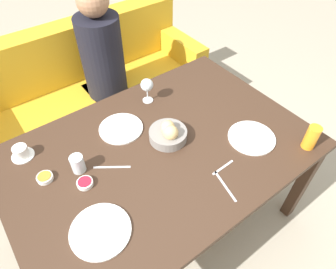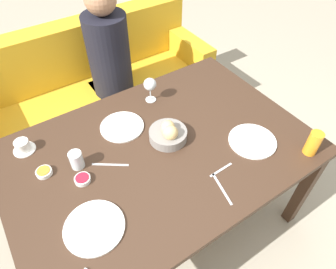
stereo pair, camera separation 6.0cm
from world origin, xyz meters
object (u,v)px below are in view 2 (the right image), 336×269
(bread_basket, at_px, (168,133))
(jam_bowl_honey, at_px, (44,172))
(fork_silver, at_px, (110,165))
(spoon_coffee, at_px, (221,170))
(plate_far_center, at_px, (122,127))
(couch, at_px, (97,95))
(juice_glass, at_px, (313,143))
(coffee_cup, at_px, (23,146))
(plate_near_right, at_px, (252,141))
(plate_near_left, at_px, (94,227))
(water_tumbler, at_px, (76,160))
(knife_silver, at_px, (222,189))
(wine_glass, at_px, (150,85))
(jam_bowl_berry, at_px, (83,179))
(seated_person, at_px, (113,77))

(bread_basket, distance_m, jam_bowl_honey, 0.64)
(fork_silver, distance_m, spoon_coffee, 0.55)
(plate_far_center, bearing_deg, bread_basket, -52.81)
(couch, xyz_separation_m, fork_silver, (-0.33, -1.08, 0.42))
(juice_glass, xyz_separation_m, spoon_coffee, (-0.45, 0.16, -0.07))
(plate_far_center, relative_size, coffee_cup, 2.15)
(bread_basket, distance_m, juice_glass, 0.73)
(plate_near_right, xyz_separation_m, plate_far_center, (-0.53, 0.48, 0.00))
(plate_near_left, relative_size, water_tumbler, 2.77)
(coffee_cup, distance_m, jam_bowl_honey, 0.21)
(plate_near_left, height_order, plate_far_center, same)
(plate_far_center, bearing_deg, jam_bowl_honey, -170.70)
(jam_bowl_honey, xyz_separation_m, knife_silver, (0.66, -0.54, -0.01))
(fork_silver, xyz_separation_m, spoon_coffee, (0.44, -0.33, 0.00))
(wine_glass, height_order, jam_bowl_berry, wine_glass)
(juice_glass, height_order, wine_glass, wine_glass)
(couch, distance_m, spoon_coffee, 1.47)
(plate_far_center, relative_size, jam_bowl_berry, 3.17)
(wine_glass, relative_size, knife_silver, 0.85)
(plate_near_right, height_order, wine_glass, wine_glass)
(knife_silver, bearing_deg, fork_silver, 131.65)
(seated_person, xyz_separation_m, jam_bowl_honey, (-0.73, -0.79, 0.20))
(coffee_cup, relative_size, spoon_coffee, 0.82)
(juice_glass, distance_m, coffee_cup, 1.47)
(juice_glass, bearing_deg, plate_far_center, 135.91)
(plate_near_left, distance_m, water_tumbler, 0.36)
(plate_far_center, bearing_deg, coffee_cup, 165.25)
(juice_glass, xyz_separation_m, knife_silver, (-0.52, 0.08, -0.07))
(seated_person, bearing_deg, plate_near_right, -77.82)
(bread_basket, relative_size, spoon_coffee, 1.46)
(plate_far_center, height_order, spoon_coffee, plate_far_center)
(coffee_cup, relative_size, jam_bowl_honey, 1.48)
(seated_person, relative_size, jam_bowl_berry, 16.28)
(couch, distance_m, jam_bowl_honey, 1.21)
(couch, relative_size, knife_silver, 10.37)
(plate_far_center, height_order, jam_bowl_honey, jam_bowl_honey)
(water_tumbler, relative_size, fork_silver, 0.60)
(jam_bowl_berry, bearing_deg, wine_glass, 29.84)
(couch, xyz_separation_m, juice_glass, (0.56, -1.57, 0.49))
(couch, relative_size, wine_glass, 12.13)
(wine_glass, height_order, coffee_cup, wine_glass)
(plate_near_right, relative_size, knife_silver, 1.39)
(coffee_cup, height_order, jam_bowl_honey, coffee_cup)
(plate_far_center, xyz_separation_m, jam_bowl_berry, (-0.32, -0.22, 0.01))
(spoon_coffee, bearing_deg, couch, 94.24)
(couch, bearing_deg, jam_bowl_berry, -113.91)
(plate_near_right, distance_m, knife_silver, 0.36)
(water_tumbler, relative_size, spoon_coffee, 0.67)
(coffee_cup, distance_m, jam_bowl_berry, 0.39)
(wine_glass, xyz_separation_m, coffee_cup, (-0.76, 0.02, -0.08))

